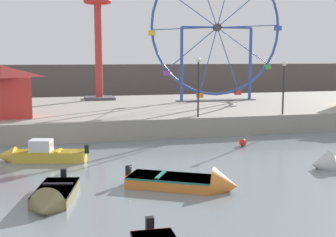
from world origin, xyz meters
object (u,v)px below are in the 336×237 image
ferris_wheel_blue_frame (217,30)px  promenade_lamp_near (198,79)px  drop_tower_red_tower (98,33)px  carnival_booth_red_striped (2,91)px  promenade_lamp_far (284,80)px  mooring_buoy_orange (243,142)px  motorboat_olive_wood (52,198)px  motorboat_orange_hull (193,183)px  motorboat_mustard_yellow (38,154)px

ferris_wheel_blue_frame → promenade_lamp_near: ferris_wheel_blue_frame is taller
drop_tower_red_tower → carnival_booth_red_striped: bearing=-123.8°
promenade_lamp_near → promenade_lamp_far: promenade_lamp_near is taller
carnival_booth_red_striped → mooring_buoy_orange: carnival_booth_red_striped is taller
motorboat_olive_wood → promenade_lamp_far: bearing=139.7°
motorboat_olive_wood → motorboat_orange_hull: bearing=108.6°
carnival_booth_red_striped → promenade_lamp_far: size_ratio=1.15×
motorboat_orange_hull → mooring_buoy_orange: size_ratio=10.76×
motorboat_orange_hull → ferris_wheel_blue_frame: ferris_wheel_blue_frame is taller
ferris_wheel_blue_frame → drop_tower_red_tower: 11.24m
drop_tower_red_tower → motorboat_mustard_yellow: bearing=-104.9°
motorboat_orange_hull → drop_tower_red_tower: (-1.19, 26.21, 7.41)m
motorboat_orange_hull → drop_tower_red_tower: bearing=122.2°
drop_tower_red_tower → ferris_wheel_blue_frame: bearing=-20.7°
motorboat_orange_hull → motorboat_mustard_yellow: size_ratio=0.97×
motorboat_orange_hull → promenade_lamp_far: promenade_lamp_far is taller
promenade_lamp_near → drop_tower_red_tower: bearing=110.0°
motorboat_olive_wood → mooring_buoy_orange: bearing=138.8°
motorboat_orange_hull → ferris_wheel_blue_frame: size_ratio=0.36×
motorboat_olive_wood → promenade_lamp_near: promenade_lamp_near is taller
carnival_booth_red_striped → mooring_buoy_orange: (14.53, -7.00, -2.94)m
promenade_lamp_near → promenade_lamp_far: (6.32, -0.17, -0.15)m
motorboat_mustard_yellow → ferris_wheel_blue_frame: size_ratio=0.37×
promenade_lamp_near → mooring_buoy_orange: 5.71m
motorboat_orange_hull → promenade_lamp_far: size_ratio=1.25×
motorboat_mustard_yellow → promenade_lamp_near: size_ratio=1.21×
motorboat_orange_hull → motorboat_mustard_yellow: (-6.40, 6.68, 0.12)m
promenade_lamp_far → drop_tower_red_tower: bearing=128.4°
motorboat_olive_wood → promenade_lamp_far: (16.09, 12.18, 3.57)m
drop_tower_red_tower → carnival_booth_red_striped: size_ratio=2.96×
motorboat_mustard_yellow → promenade_lamp_far: (16.81, 4.90, 3.43)m
promenade_lamp_near → motorboat_orange_hull: bearing=-109.2°
motorboat_mustard_yellow → carnival_booth_red_striped: size_ratio=1.12×
motorboat_mustard_yellow → promenade_lamp_near: promenade_lamp_near is taller
ferris_wheel_blue_frame → mooring_buoy_orange: (-3.66, -14.51, -7.66)m
motorboat_orange_hull → mooring_buoy_orange: motorboat_orange_hull is taller
motorboat_olive_wood → mooring_buoy_orange: motorboat_olive_wood is taller
motorboat_orange_hull → drop_tower_red_tower: drop_tower_red_tower is taller
motorboat_orange_hull → promenade_lamp_near: (4.09, 11.75, 3.70)m
motorboat_orange_hull → motorboat_olive_wood: size_ratio=1.18×
motorboat_mustard_yellow → promenade_lamp_near: bearing=-139.6°
promenade_lamp_near → mooring_buoy_orange: bearing=-68.6°
mooring_buoy_orange → motorboat_mustard_yellow: bearing=-175.0°
drop_tower_red_tower → promenade_lamp_near: 15.83m
motorboat_olive_wood → promenade_lamp_near: size_ratio=0.99×
motorboat_orange_hull → carnival_booth_red_striped: (-8.86, 14.73, 2.91)m
motorboat_mustard_yellow → carnival_booth_red_striped: (-2.47, 8.05, 2.79)m
promenade_lamp_near → carnival_booth_red_striped: bearing=167.1°
motorboat_mustard_yellow → motorboat_orange_hull: bearing=148.4°
motorboat_orange_hull → motorboat_olive_wood: (-5.68, -0.60, -0.02)m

